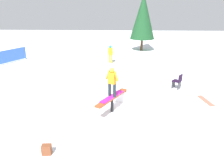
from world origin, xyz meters
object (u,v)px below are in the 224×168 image
bystander_yellow (110,53)px  rail_feature (112,99)px  backpack_on_snow (47,150)px  loose_snowboard_coral (206,101)px  folding_chair (177,82)px  pine_tree_far (143,16)px  main_rider_on_rail (112,83)px

bystander_yellow → rail_feature: bearing=-38.3°
backpack_on_snow → loose_snowboard_coral: bearing=-151.4°
rail_feature → folding_chair: size_ratio=2.40×
bystander_yellow → pine_tree_far: (-4.97, 2.95, 2.54)m
rail_feature → bystander_yellow: bystander_yellow is taller
pine_tree_far → loose_snowboard_coral: bearing=10.1°
backpack_on_snow → pine_tree_far: 17.33m
rail_feature → main_rider_on_rail: bearing=0.0°
main_rider_on_rail → pine_tree_far: (-13.41, 2.50, 1.96)m
folding_chair → backpack_on_snow: folding_chair is taller
rail_feature → main_rider_on_rail: size_ratio=1.43×
main_rider_on_rail → backpack_on_snow: size_ratio=4.35×
backpack_on_snow → bystander_yellow: bearing=-102.2°
loose_snowboard_coral → bystander_yellow: bearing=24.8°
backpack_on_snow → rail_feature: bearing=-128.0°
folding_chair → backpack_on_snow: 8.18m
bystander_yellow → loose_snowboard_coral: size_ratio=1.10×
folding_chair → main_rider_on_rail: bearing=-12.3°
loose_snowboard_coral → pine_tree_far: 12.72m
loose_snowboard_coral → backpack_on_snow: size_ratio=3.80×
main_rider_on_rail → pine_tree_far: bearing=-159.5°
backpack_on_snow → main_rider_on_rail: bearing=-128.0°
loose_snowboard_coral → pine_tree_far: size_ratio=0.24×
main_rider_on_rail → pine_tree_far: 13.78m
rail_feature → main_rider_on_rail: main_rider_on_rail is taller
loose_snowboard_coral → folding_chair: bearing=22.6°
main_rider_on_rail → bystander_yellow: bearing=-145.9°
rail_feature → loose_snowboard_coral: bearing=135.4°
loose_snowboard_coral → rail_feature: bearing=94.9°
main_rider_on_rail → folding_chair: (-2.92, 3.60, -0.97)m
bystander_yellow → folding_chair: bearing=-5.1°
pine_tree_far → rail_feature: bearing=-10.5°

